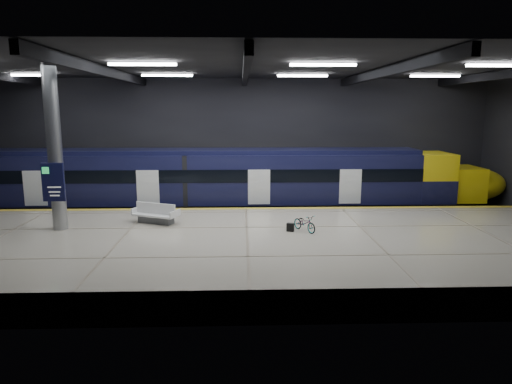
{
  "coord_description": "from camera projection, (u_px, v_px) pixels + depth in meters",
  "views": [
    {
      "loc": [
        -0.23,
        -20.29,
        6.19
      ],
      "look_at": [
        0.5,
        1.5,
        2.2
      ],
      "focal_mm": 32.0,
      "sensor_mm": 36.0,
      "label": 1
    }
  ],
  "objects": [
    {
      "name": "train",
      "position": [
        237.0,
        182.0,
        26.09
      ],
      "size": [
        29.4,
        2.84,
        3.79
      ],
      "color": "black",
      "rests_on": "ground"
    },
    {
      "name": "pannier_bag",
      "position": [
        290.0,
        227.0,
        19.18
      ],
      "size": [
        0.35,
        0.28,
        0.35
      ],
      "primitive_type": "cube",
      "rotation": [
        0.0,
        0.0,
        -0.4
      ],
      "color": "black",
      "rests_on": "platform"
    },
    {
      "name": "room_shell",
      "position": [
        246.0,
        120.0,
        20.04
      ],
      "size": [
        30.1,
        16.1,
        8.05
      ],
      "color": "black",
      "rests_on": "ground"
    },
    {
      "name": "info_column",
      "position": [
        55.0,
        151.0,
        18.99
      ],
      "size": [
        0.9,
        0.78,
        6.9
      ],
      "color": "#9EA0A5",
      "rests_on": "platform"
    },
    {
      "name": "bench",
      "position": [
        156.0,
        216.0,
        20.56
      ],
      "size": [
        2.25,
        1.62,
        0.92
      ],
      "rotation": [
        0.0,
        0.0,
        -0.41
      ],
      "color": "#595B60",
      "rests_on": "platform"
    },
    {
      "name": "rails",
      "position": [
        245.0,
        216.0,
        26.46
      ],
      "size": [
        30.0,
        1.52,
        0.16
      ],
      "color": "gray",
      "rests_on": "ground"
    },
    {
      "name": "safety_strip",
      "position": [
        246.0,
        208.0,
        23.58
      ],
      "size": [
        30.0,
        0.4,
        0.01
      ],
      "primitive_type": "cube",
      "color": "gold",
      "rests_on": "platform"
    },
    {
      "name": "platform",
      "position": [
        247.0,
        250.0,
        18.51
      ],
      "size": [
        30.0,
        11.0,
        1.1
      ],
      "primitive_type": "cube",
      "color": "#BBB29E",
      "rests_on": "ground"
    },
    {
      "name": "ground",
      "position": [
        246.0,
        245.0,
        21.07
      ],
      "size": [
        30.0,
        30.0,
        0.0
      ],
      "primitive_type": "plane",
      "color": "black",
      "rests_on": "ground"
    },
    {
      "name": "bicycle",
      "position": [
        305.0,
        223.0,
        19.17
      ],
      "size": [
        1.12,
        1.42,
        0.72
      ],
      "primitive_type": "imported",
      "rotation": [
        0.0,
        0.0,
        0.55
      ],
      "color": "#99999E",
      "rests_on": "platform"
    }
  ]
}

